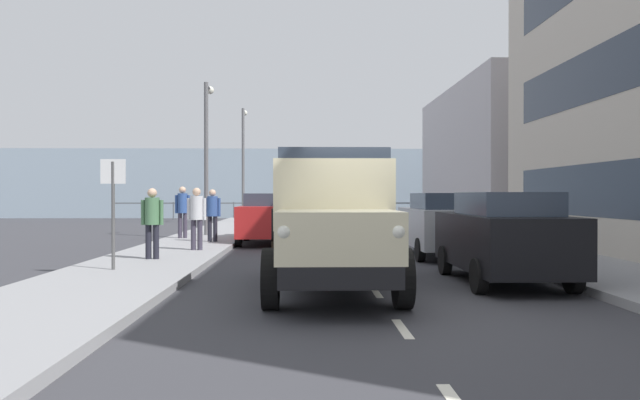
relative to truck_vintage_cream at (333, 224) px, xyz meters
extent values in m
plane|color=#38383D|center=(-0.75, -10.48, -1.18)|extent=(80.00, 80.00, 0.00)
cube|color=gray|center=(-5.61, -10.48, -1.10)|extent=(2.79, 40.81, 0.15)
cube|color=gray|center=(4.11, -10.48, -1.10)|extent=(2.79, 40.81, 0.15)
cube|color=silver|center=(-0.75, 2.61, -1.17)|extent=(0.12, 1.10, 0.01)
cube|color=silver|center=(-0.75, -0.19, -1.17)|extent=(0.12, 1.10, 0.01)
cube|color=silver|center=(-0.75, -2.80, -1.17)|extent=(0.12, 1.10, 0.01)
cube|color=silver|center=(-0.75, -5.57, -1.17)|extent=(0.12, 1.10, 0.01)
cube|color=silver|center=(-0.75, -8.23, -1.17)|extent=(0.12, 1.10, 0.01)
cube|color=silver|center=(-0.75, -10.51, -1.17)|extent=(0.12, 1.10, 0.01)
cube|color=silver|center=(-0.75, -12.91, -1.17)|extent=(0.12, 1.10, 0.01)
cube|color=silver|center=(-0.75, -15.26, -1.17)|extent=(0.12, 1.10, 0.01)
cube|color=silver|center=(-0.75, -18.03, -1.17)|extent=(0.12, 1.10, 0.01)
cube|color=silver|center=(-0.75, -20.26, -1.17)|extent=(0.12, 1.10, 0.01)
cube|color=silver|center=(-0.75, -22.71, -1.17)|extent=(0.12, 1.10, 0.01)
cube|color=silver|center=(-0.75, -25.43, -1.17)|extent=(0.12, 1.10, 0.01)
cube|color=silver|center=(-0.75, -27.70, -1.17)|extent=(0.12, 1.10, 0.01)
cube|color=#B7B2B7|center=(-10.60, -21.29, 2.43)|extent=(7.19, 14.33, 7.22)
cube|color=#8C9EAD|center=(-0.75, -33.89, 1.32)|extent=(80.00, 0.80, 5.00)
cylinder|color=#4C5156|center=(-14.75, -30.29, -0.58)|extent=(0.08, 0.08, 1.20)
cylinder|color=#4C5156|center=(-12.75, -30.29, -0.58)|extent=(0.08, 0.08, 1.20)
cylinder|color=#4C5156|center=(-10.75, -30.29, -0.58)|extent=(0.08, 0.08, 1.20)
cylinder|color=#4C5156|center=(-8.75, -30.29, -0.58)|extent=(0.08, 0.08, 1.20)
cylinder|color=#4C5156|center=(-6.75, -30.29, -0.58)|extent=(0.08, 0.08, 1.20)
cylinder|color=#4C5156|center=(-4.75, -30.29, -0.58)|extent=(0.08, 0.08, 1.20)
cylinder|color=#4C5156|center=(-2.75, -30.29, -0.58)|extent=(0.08, 0.08, 1.20)
cylinder|color=#4C5156|center=(-0.75, -30.29, -0.58)|extent=(0.08, 0.08, 1.20)
cylinder|color=#4C5156|center=(1.25, -30.29, -0.58)|extent=(0.08, 0.08, 1.20)
cylinder|color=#4C5156|center=(3.25, -30.29, -0.58)|extent=(0.08, 0.08, 1.20)
cylinder|color=#4C5156|center=(5.25, -30.29, -0.58)|extent=(0.08, 0.08, 1.20)
cylinder|color=#4C5156|center=(7.25, -30.29, -0.58)|extent=(0.08, 0.08, 1.20)
cylinder|color=#4C5156|center=(9.25, -30.29, -0.58)|extent=(0.08, 0.08, 1.20)
cylinder|color=#4C5156|center=(11.25, -30.29, -0.58)|extent=(0.08, 0.08, 1.20)
cylinder|color=#4C5156|center=(13.25, -30.29, -0.58)|extent=(0.08, 0.08, 1.20)
cube|color=#4C5156|center=(-0.75, -30.29, -0.06)|extent=(28.00, 0.08, 0.08)
cube|color=black|center=(0.00, -0.38, -0.58)|extent=(1.64, 5.60, 0.30)
cube|color=beige|center=(0.00, 1.47, -0.08)|extent=(1.72, 1.90, 0.70)
cube|color=silver|center=(0.00, 2.36, -0.11)|extent=(1.16, 0.08, 0.56)
sphere|color=white|center=(-0.74, 2.36, 0.02)|extent=(0.20, 0.20, 0.20)
sphere|color=white|center=(0.73, 2.36, 0.02)|extent=(0.20, 0.20, 0.20)
cube|color=beige|center=(0.00, -0.04, 0.50)|extent=(1.93, 1.34, 1.15)
cube|color=#2D3847|center=(0.00, -0.04, 0.97)|extent=(1.78, 1.23, 0.56)
cube|color=#2D2319|center=(0.00, -1.72, -0.35)|extent=(2.10, 2.80, 0.16)
cube|color=black|center=(-1.01, -1.72, -0.03)|extent=(0.08, 2.80, 0.56)
cube|color=black|center=(1.01, -1.72, -0.03)|extent=(0.08, 2.80, 0.56)
cylinder|color=black|center=(-0.97, 1.30, -0.73)|extent=(0.24, 0.90, 0.90)
cylinder|color=black|center=(0.97, 1.30, -0.73)|extent=(0.24, 0.90, 0.90)
cylinder|color=black|center=(-0.97, -1.92, -0.73)|extent=(0.24, 0.90, 0.90)
cylinder|color=black|center=(0.97, -1.92, -0.73)|extent=(0.24, 0.90, 0.90)
cube|color=black|center=(-3.27, -1.25, -0.38)|extent=(1.70, 4.01, 1.00)
cube|color=#2D3847|center=(-3.27, -1.05, 0.33)|extent=(1.39, 2.21, 0.42)
cylinder|color=black|center=(-2.46, -2.50, -0.88)|extent=(0.18, 0.60, 0.60)
cylinder|color=black|center=(-4.08, -2.50, -0.88)|extent=(0.18, 0.60, 0.60)
cylinder|color=black|center=(-2.46, -0.01, -0.88)|extent=(0.18, 0.60, 0.60)
cylinder|color=black|center=(-4.08, -0.01, -0.88)|extent=(0.18, 0.60, 0.60)
cube|color=#B7BABF|center=(-3.27, -6.16, -0.38)|extent=(1.84, 4.05, 1.00)
cube|color=#2D3847|center=(-3.27, -5.96, 0.33)|extent=(1.51, 2.23, 0.42)
cylinder|color=black|center=(-2.40, -7.41, -0.88)|extent=(0.18, 0.60, 0.60)
cylinder|color=black|center=(-4.14, -7.41, -0.88)|extent=(0.18, 0.60, 0.60)
cylinder|color=black|center=(-2.40, -4.90, -0.88)|extent=(0.18, 0.60, 0.60)
cylinder|color=black|center=(-4.14, -4.90, -0.88)|extent=(0.18, 0.60, 0.60)
cube|color=#B21E1E|center=(1.77, -10.71, -0.38)|extent=(1.78, 4.37, 1.00)
cube|color=#2D3847|center=(1.77, -10.91, 0.33)|extent=(1.46, 2.41, 0.42)
cylinder|color=black|center=(0.92, -9.35, -0.88)|extent=(0.18, 0.60, 0.60)
cylinder|color=black|center=(2.61, -9.35, -0.88)|extent=(0.18, 0.60, 0.60)
cylinder|color=black|center=(0.92, -12.06, -0.88)|extent=(0.18, 0.60, 0.60)
cylinder|color=black|center=(2.61, -12.06, -0.88)|extent=(0.18, 0.60, 0.60)
cylinder|color=black|center=(4.01, -4.34, -0.62)|extent=(0.14, 0.14, 0.82)
cylinder|color=black|center=(4.19, -4.34, -0.62)|extent=(0.14, 0.14, 0.82)
cylinder|color=#47724C|center=(4.10, -4.34, 0.11)|extent=(0.34, 0.34, 0.65)
cylinder|color=#47724C|center=(3.88, -4.34, 0.08)|extent=(0.09, 0.09, 0.59)
cylinder|color=#47724C|center=(4.32, -4.34, 0.08)|extent=(0.09, 0.09, 0.59)
sphere|color=tan|center=(4.10, -4.34, 0.54)|extent=(0.22, 0.22, 0.22)
cylinder|color=#383342|center=(3.38, -6.67, -0.61)|extent=(0.14, 0.14, 0.83)
cylinder|color=#383342|center=(3.56, -6.67, -0.61)|extent=(0.14, 0.14, 0.83)
cylinder|color=silver|center=(3.47, -6.67, 0.13)|extent=(0.34, 0.34, 0.66)
cylinder|color=silver|center=(3.25, -6.67, 0.10)|extent=(0.09, 0.09, 0.61)
cylinder|color=silver|center=(3.69, -6.67, 0.10)|extent=(0.09, 0.09, 0.61)
sphere|color=tan|center=(3.47, -6.67, 0.58)|extent=(0.23, 0.23, 0.23)
cylinder|color=black|center=(3.41, -9.68, -0.62)|extent=(0.14, 0.14, 0.83)
cylinder|color=black|center=(3.59, -9.68, -0.62)|extent=(0.14, 0.14, 0.83)
cylinder|color=#2D4C8C|center=(3.50, -9.68, 0.12)|extent=(0.34, 0.34, 0.65)
cylinder|color=#2D4C8C|center=(3.28, -9.68, 0.09)|extent=(0.09, 0.09, 0.60)
cylinder|color=#2D4C8C|center=(3.72, -9.68, 0.09)|extent=(0.09, 0.09, 0.60)
sphere|color=tan|center=(3.50, -9.68, 0.56)|extent=(0.22, 0.22, 0.22)
cylinder|color=#383342|center=(4.71, -11.33, -0.59)|extent=(0.14, 0.14, 0.88)
cylinder|color=#383342|center=(4.89, -11.33, -0.59)|extent=(0.14, 0.14, 0.88)
cylinder|color=#2D4C8C|center=(4.80, -11.33, 0.20)|extent=(0.34, 0.34, 0.70)
cylinder|color=#2D4C8C|center=(4.58, -11.33, 0.17)|extent=(0.09, 0.09, 0.64)
cylinder|color=#2D4C8C|center=(5.02, -11.33, 0.17)|extent=(0.09, 0.09, 0.64)
sphere|color=tan|center=(4.80, -11.33, 0.67)|extent=(0.24, 0.24, 0.24)
cylinder|color=#59595B|center=(4.24, -13.01, 1.87)|extent=(0.16, 0.16, 5.80)
cylinder|color=#59595B|center=(4.24, -13.46, 4.67)|extent=(0.10, 0.90, 0.10)
sphere|color=silver|center=(4.24, -13.91, 4.62)|extent=(0.32, 0.32, 0.32)
cylinder|color=#59595B|center=(4.03, -24.57, 2.21)|extent=(0.16, 0.16, 6.47)
cylinder|color=#59595B|center=(4.03, -25.02, 5.34)|extent=(0.10, 0.90, 0.10)
sphere|color=silver|center=(4.03, -25.47, 5.29)|extent=(0.32, 0.32, 0.32)
cylinder|color=#4C4C4C|center=(4.38, -2.30, 0.07)|extent=(0.07, 0.07, 2.20)
cube|color=silver|center=(4.38, -2.30, 0.97)|extent=(0.50, 0.04, 0.50)
camera|label=1|loc=(0.45, 10.13, 0.50)|focal=34.03mm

